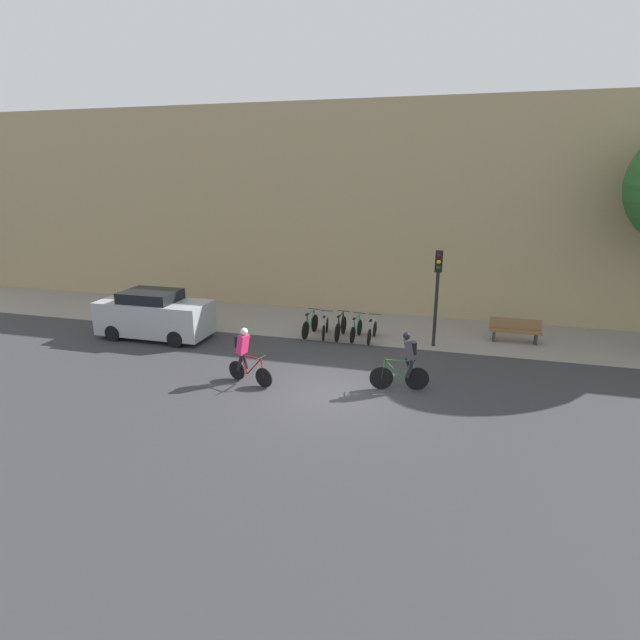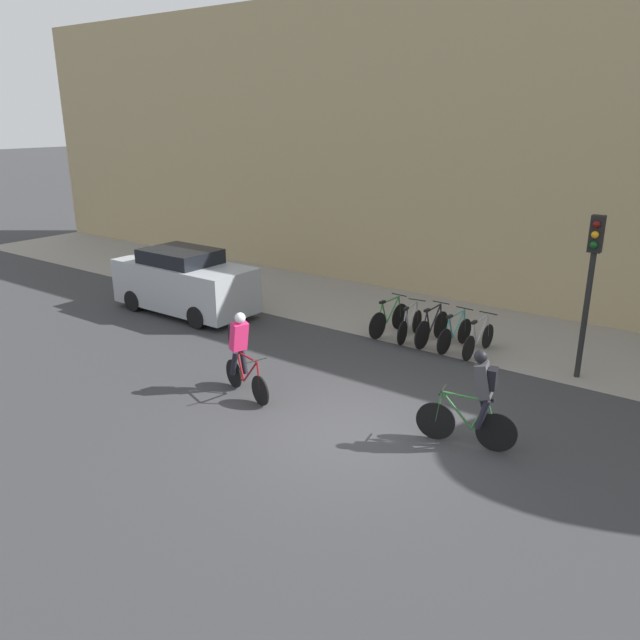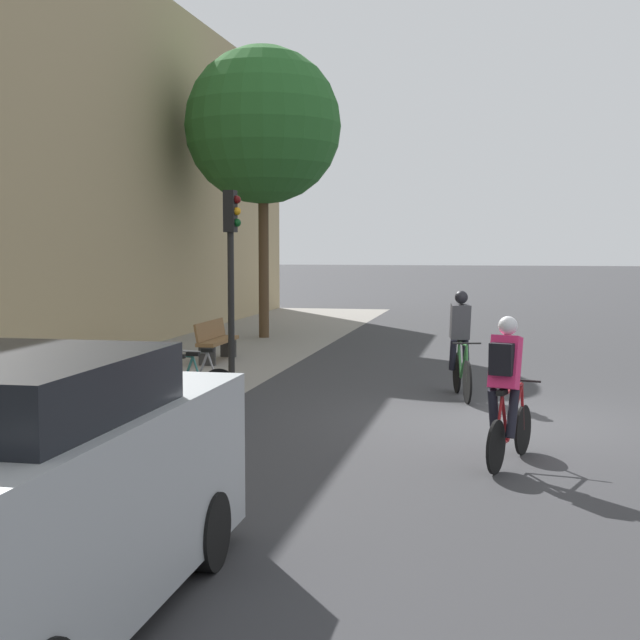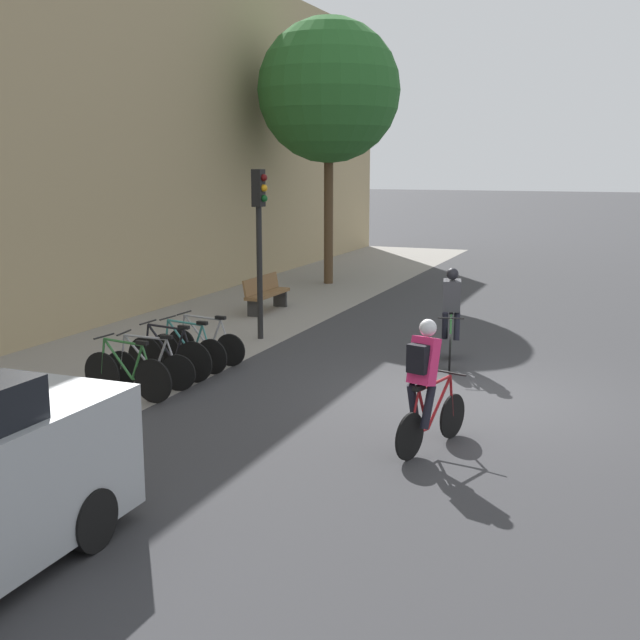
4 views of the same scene
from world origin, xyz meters
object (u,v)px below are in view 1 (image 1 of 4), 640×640
(parked_bike_1, at_px, (325,327))
(parked_bike_4, at_px, (372,331))
(parked_bike_3, at_px, (356,329))
(traffic_light_pole, at_px, (438,281))
(cyclist_grey, at_px, (406,360))
(parked_bike_0, at_px, (310,325))
(parked_bike_2, at_px, (341,328))
(bench, at_px, (515,330))
(cyclist_pink, at_px, (245,353))
(parked_car, at_px, (155,315))

(parked_bike_1, xyz_separation_m, parked_bike_4, (1.85, -0.00, -0.00))
(parked_bike_3, relative_size, traffic_light_pole, 0.46)
(cyclist_grey, relative_size, parked_bike_0, 1.04)
(parked_bike_2, xyz_separation_m, parked_bike_4, (1.23, -0.00, -0.03))
(parked_bike_1, bearing_deg, parked_bike_3, 0.03)
(parked_bike_4, bearing_deg, parked_bike_1, 179.98)
(bench, bearing_deg, cyclist_pink, -143.22)
(cyclist_grey, height_order, bench, cyclist_grey)
(parked_bike_1, height_order, parked_car, parked_car)
(parked_bike_0, bearing_deg, cyclist_pink, -96.93)
(parked_bike_0, relative_size, parked_bike_4, 1.03)
(parked_bike_1, bearing_deg, traffic_light_pole, -0.32)
(parked_car, bearing_deg, parked_bike_2, 14.70)
(cyclist_pink, xyz_separation_m, parked_bike_3, (2.45, 4.95, -0.56))
(traffic_light_pole, relative_size, bench, 1.90)
(parked_bike_4, bearing_deg, parked_bike_2, 179.87)
(traffic_light_pole, bearing_deg, cyclist_pink, -137.48)
(parked_bike_1, bearing_deg, parked_bike_0, 179.86)
(parked_bike_2, bearing_deg, parked_bike_4, -0.13)
(traffic_light_pole, height_order, parked_car, traffic_light_pole)
(cyclist_grey, bearing_deg, parked_bike_1, 129.96)
(parked_bike_0, height_order, parked_bike_2, parked_bike_2)
(traffic_light_pole, xyz_separation_m, bench, (2.94, 1.28, -1.98))
(parked_bike_2, bearing_deg, parked_bike_0, -179.97)
(parked_car, bearing_deg, parked_bike_0, 17.67)
(parked_bike_0, height_order, parked_bike_1, parked_bike_0)
(cyclist_grey, height_order, parked_bike_2, cyclist_grey)
(parked_bike_2, xyz_separation_m, traffic_light_pole, (3.54, -0.03, 2.04))
(parked_car, bearing_deg, parked_bike_1, 16.03)
(parked_bike_1, distance_m, parked_bike_4, 1.85)
(traffic_light_pole, bearing_deg, cyclist_grey, -98.33)
(parked_bike_4, bearing_deg, parked_car, -167.46)
(parked_bike_0, distance_m, parked_car, 6.03)
(cyclist_pink, height_order, parked_bike_1, cyclist_pink)
(bench, bearing_deg, parked_bike_4, -166.46)
(parked_bike_0, relative_size, parked_bike_3, 1.05)
(traffic_light_pole, bearing_deg, parked_car, -170.27)
(parked_bike_0, height_order, bench, parked_bike_0)
(parked_bike_3, relative_size, parked_car, 0.38)
(parked_bike_0, xyz_separation_m, bench, (7.71, 1.26, 0.06))
(cyclist_pink, height_order, parked_car, parked_car)
(parked_bike_2, height_order, bench, parked_bike_2)
(cyclist_pink, distance_m, traffic_light_pole, 7.45)
(parked_bike_4, relative_size, traffic_light_pole, 0.47)
(parked_bike_2, height_order, parked_bike_4, parked_bike_2)
(parked_bike_1, distance_m, parked_bike_3, 1.23)
(cyclist_grey, relative_size, parked_bike_1, 1.10)
(parked_bike_0, relative_size, bench, 0.92)
(parked_bike_1, bearing_deg, cyclist_pink, -103.85)
(parked_bike_3, height_order, parked_car, parked_car)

